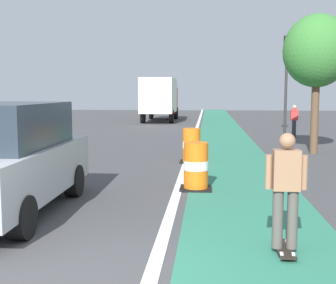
{
  "coord_description": "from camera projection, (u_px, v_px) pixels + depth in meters",
  "views": [
    {
      "loc": [
        1.57,
        -5.09,
        2.24
      ],
      "look_at": [
        0.67,
        5.1,
        1.1
      ],
      "focal_mm": 48.13,
      "sensor_mm": 36.0,
      "label": 1
    }
  ],
  "objects": [
    {
      "name": "ground_plane",
      "position": [
        76.0,
        279.0,
        5.43
      ],
      "size": [
        100.0,
        100.0,
        0.0
      ],
      "primitive_type": "plane",
      "color": "#424244"
    },
    {
      "name": "bike_lane_strip",
      "position": [
        229.0,
        151.0,
        17.1
      ],
      "size": [
        2.5,
        80.0,
        0.01
      ],
      "primitive_type": "cube",
      "color": "#2D755B",
      "rests_on": "ground"
    },
    {
      "name": "lane_divider_stripe",
      "position": [
        190.0,
        151.0,
        17.23
      ],
      "size": [
        0.2,
        80.0,
        0.01
      ],
      "primitive_type": "cube",
      "color": "silver",
      "rests_on": "ground"
    },
    {
      "name": "skateboarder_on_lane",
      "position": [
        286.0,
        189.0,
        6.18
      ],
      "size": [
        0.57,
        0.8,
        1.69
      ],
      "color": "black",
      "rests_on": "ground"
    },
    {
      "name": "parked_suv_nearest",
      "position": [
        7.0,
        158.0,
        8.24
      ],
      "size": [
        1.97,
        4.63,
        2.04
      ],
      "color": "#9EA0A5",
      "rests_on": "ground"
    },
    {
      "name": "traffic_barrel_front",
      "position": [
        196.0,
        167.0,
        10.35
      ],
      "size": [
        0.73,
        0.73,
        1.09
      ],
      "color": "orange",
      "rests_on": "ground"
    },
    {
      "name": "traffic_barrel_mid",
      "position": [
        192.0,
        146.0,
        14.32
      ],
      "size": [
        0.73,
        0.73,
        1.09
      ],
      "color": "orange",
      "rests_on": "ground"
    },
    {
      "name": "delivery_truck_down_block",
      "position": [
        160.0,
        97.0,
        34.24
      ],
      "size": [
        2.4,
        7.62,
        3.23
      ],
      "color": "silver",
      "rests_on": "ground"
    },
    {
      "name": "traffic_light_corner",
      "position": [
        287.0,
        67.0,
        23.24
      ],
      "size": [
        0.41,
        0.32,
        5.1
      ],
      "color": "#2D2D2D",
      "rests_on": "ground"
    },
    {
      "name": "pedestrian_crossing",
      "position": [
        294.0,
        120.0,
        21.95
      ],
      "size": [
        0.34,
        0.2,
        1.61
      ],
      "color": "#33333D",
      "rests_on": "ground"
    },
    {
      "name": "street_tree_sidewalk",
      "position": [
        317.0,
        52.0,
        16.05
      ],
      "size": [
        2.4,
        2.4,
        5.0
      ],
      "color": "brown",
      "rests_on": "ground"
    }
  ]
}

